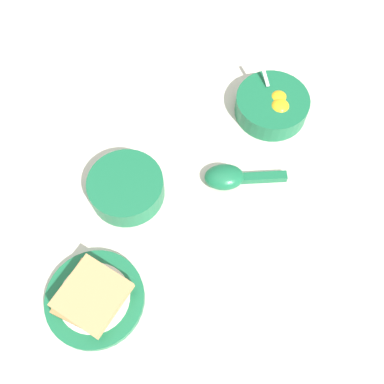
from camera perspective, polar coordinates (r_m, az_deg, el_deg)
name	(u,v)px	position (r m, az deg, el deg)	size (l,w,h in m)	color
ground_plane	(161,194)	(0.89, -3.92, -0.22)	(3.00, 3.00, 0.00)	silver
egg_bowl	(272,105)	(0.99, 10.12, 10.81)	(0.16, 0.16, 0.07)	#196B42
toast_plate	(95,299)	(0.83, -12.21, -13.11)	(0.17, 0.17, 0.02)	#196B42
toast_sandwich	(91,296)	(0.80, -12.70, -12.74)	(0.14, 0.14, 0.04)	tan
soup_spoon	(230,177)	(0.89, 4.85, 1.90)	(0.07, 0.17, 0.04)	#196B42
congee_bowl	(126,187)	(0.88, -8.35, 0.60)	(0.15, 0.15, 0.05)	#196B42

